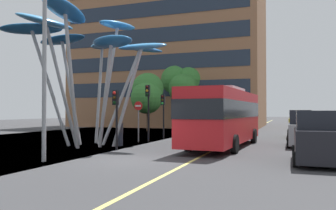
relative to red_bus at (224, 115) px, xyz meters
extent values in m
cube|color=#38383A|center=(-2.81, -6.82, -1.98)|extent=(120.00, 240.00, 0.10)
cube|color=#E0D666|center=(-0.27, -6.82, -1.93)|extent=(0.16, 144.00, 0.01)
cube|color=red|center=(0.00, 0.00, -0.11)|extent=(3.06, 10.46, 2.93)
cube|color=black|center=(0.00, 0.00, 0.30)|extent=(3.09, 10.57, 0.94)
cube|color=yellow|center=(0.30, 5.09, 1.05)|extent=(1.36, 0.18, 0.36)
cube|color=#B2B2B7|center=(0.00, 0.00, 1.47)|extent=(2.05, 3.72, 0.24)
cylinder|color=black|center=(1.41, 3.12, -1.45)|extent=(0.34, 0.97, 0.96)
cylinder|color=black|center=(-1.04, 3.27, -1.45)|extent=(0.34, 0.97, 0.96)
cylinder|color=black|center=(1.06, -2.91, -1.45)|extent=(0.34, 0.97, 0.96)
cylinder|color=black|center=(-1.39, -2.77, -1.45)|extent=(0.34, 0.97, 0.96)
cylinder|color=#9EA0A5|center=(-5.39, -1.93, 1.03)|extent=(2.09, 0.28, 5.96)
ellipsoid|color=#4299E0|center=(-4.44, -1.97, 3.98)|extent=(3.13, 1.30, 0.53)
cylinder|color=#9EA0A5|center=(-6.48, -0.49, 1.20)|extent=(2.12, 1.88, 6.32)
ellipsoid|color=#2D7FD1|center=(-5.56, 0.31, 4.32)|extent=(3.11, 2.90, 0.60)
cylinder|color=#9EA0A5|center=(-7.57, -0.31, 2.06)|extent=(0.72, 1.85, 8.02)
ellipsoid|color=#388EDB|center=(-7.34, 0.50, 6.05)|extent=(2.28, 3.41, 0.56)
cylinder|color=#9EA0A5|center=(-8.74, 0.45, 1.48)|extent=(0.75, 1.86, 6.85)
ellipsoid|color=#4299E0|center=(-8.99, 1.26, 4.88)|extent=(2.42, 3.80, 1.05)
cylinder|color=#9EA0A5|center=(-9.70, -1.47, 1.51)|extent=(1.94, 0.60, 6.91)
ellipsoid|color=#2D7FD1|center=(-10.55, -1.29, 4.94)|extent=(4.19, 2.27, 0.57)
cylinder|color=#9EA0A5|center=(-9.99, -3.11, 1.61)|extent=(2.11, 1.47, 7.12)
ellipsoid|color=#388EDB|center=(-10.91, -3.71, 5.14)|extent=(3.84, 3.25, 0.79)
cylinder|color=#9EA0A5|center=(-8.90, -3.49, 1.68)|extent=(1.19, 2.02, 7.27)
ellipsoid|color=#4CA3E5|center=(-9.36, -4.37, 5.29)|extent=(2.97, 3.66, 1.03)
cylinder|color=#9EA0A5|center=(-7.71, -4.18, 1.83)|extent=(0.43, 1.73, 7.55)
ellipsoid|color=#2D7FD1|center=(-7.61, -4.94, 5.59)|extent=(2.10, 3.83, 0.95)
cylinder|color=#9EA0A5|center=(-6.40, -2.74, 1.11)|extent=(1.39, 0.90, 6.11)
ellipsoid|color=#2D7FD1|center=(-5.85, -3.06, 4.14)|extent=(3.88, 3.02, 0.85)
cylinder|color=black|center=(-5.23, -3.57, -0.30)|extent=(0.12, 0.12, 3.25)
cube|color=black|center=(-5.23, -3.71, 0.93)|extent=(0.28, 0.24, 0.80)
sphere|color=red|center=(-5.23, -3.84, 1.19)|extent=(0.18, 0.18, 0.18)
sphere|color=#3A2707|center=(-5.23, -3.84, 0.93)|extent=(0.18, 0.18, 0.18)
sphere|color=black|center=(-5.23, -3.84, 0.67)|extent=(0.18, 0.18, 0.18)
cylinder|color=black|center=(-5.66, 1.91, 0.05)|extent=(0.12, 0.12, 3.95)
cube|color=black|center=(-5.66, 1.77, 1.63)|extent=(0.28, 0.24, 0.80)
sphere|color=#390706|center=(-5.66, 1.64, 1.89)|extent=(0.18, 0.18, 0.18)
sphere|color=orange|center=(-5.66, 1.64, 1.63)|extent=(0.18, 0.18, 0.18)
sphere|color=black|center=(-5.66, 1.64, 1.37)|extent=(0.18, 0.18, 0.18)
cylinder|color=black|center=(-5.36, 4.16, -0.24)|extent=(0.12, 0.12, 3.38)
cube|color=black|center=(-5.36, 4.02, 1.05)|extent=(0.28, 0.24, 0.80)
sphere|color=#390706|center=(-5.36, 3.89, 1.31)|extent=(0.18, 0.18, 0.18)
sphere|color=#3A2707|center=(-5.36, 3.89, 1.05)|extent=(0.18, 0.18, 0.18)
sphere|color=green|center=(-5.36, 3.89, 0.79)|extent=(0.18, 0.18, 0.18)
cube|color=black|center=(4.72, -5.06, -1.13)|extent=(1.72, 4.13, 1.22)
cube|color=black|center=(4.72, -5.06, -0.15)|extent=(1.58, 2.27, 0.75)
cylinder|color=black|center=(3.86, -3.77, -1.63)|extent=(0.20, 0.60, 0.60)
cylinder|color=black|center=(3.86, -6.34, -1.63)|extent=(0.20, 0.60, 0.60)
cube|color=gray|center=(4.50, 1.88, -1.16)|extent=(1.81, 4.01, 1.18)
cube|color=black|center=(4.50, 1.88, -0.17)|extent=(1.67, 2.20, 0.79)
cylinder|color=black|center=(5.40, 3.12, -1.63)|extent=(0.20, 0.60, 0.60)
cylinder|color=black|center=(3.59, 3.12, -1.63)|extent=(0.20, 0.60, 0.60)
cylinder|color=black|center=(5.40, 0.64, -1.63)|extent=(0.20, 0.60, 0.60)
cylinder|color=black|center=(3.59, 0.64, -1.63)|extent=(0.20, 0.60, 0.60)
cube|color=gold|center=(4.45, 9.28, -1.06)|extent=(1.73, 4.01, 1.37)
cube|color=black|center=(4.45, 9.28, -0.05)|extent=(1.60, 2.21, 0.67)
cylinder|color=black|center=(5.32, 10.52, -1.63)|extent=(0.20, 0.60, 0.60)
cylinder|color=black|center=(3.58, 10.52, -1.63)|extent=(0.20, 0.60, 0.60)
cylinder|color=black|center=(5.32, 8.04, -1.63)|extent=(0.20, 0.60, 0.60)
cylinder|color=black|center=(3.58, 8.04, -1.63)|extent=(0.20, 0.60, 0.60)
cylinder|color=gray|center=(-6.12, -8.34, 2.32)|extent=(0.18, 0.18, 8.49)
cylinder|color=brown|center=(-10.73, 13.85, -0.65)|extent=(0.36, 0.36, 2.56)
sphere|color=#387A33|center=(-10.56, 13.01, 1.61)|extent=(3.38, 3.38, 3.38)
sphere|color=#387A33|center=(-10.80, 13.90, 2.63)|extent=(3.45, 3.45, 3.45)
sphere|color=#387A33|center=(-10.97, 14.35, 2.72)|extent=(3.23, 3.23, 3.23)
cylinder|color=brown|center=(-8.90, 19.93, -0.48)|extent=(0.32, 0.32, 2.89)
sphere|color=#387A33|center=(-7.89, 20.60, 3.99)|extent=(3.97, 3.97, 3.97)
sphere|color=#387A33|center=(-8.28, 18.82, 2.89)|extent=(3.59, 3.59, 3.59)
sphere|color=#387A33|center=(-9.67, 20.23, 4.08)|extent=(3.82, 3.82, 3.82)
sphere|color=#387A33|center=(-8.60, 20.93, 2.21)|extent=(2.80, 2.80, 2.80)
sphere|color=#387A33|center=(-8.00, 20.82, 2.78)|extent=(3.49, 3.49, 3.49)
cylinder|color=#2D3342|center=(-6.11, -1.45, -1.52)|extent=(0.29, 0.29, 0.82)
cylinder|color=#333338|center=(-6.11, -1.45, -0.82)|extent=(0.34, 0.34, 0.57)
sphere|color=#937056|center=(-6.11, -1.45, -0.42)|extent=(0.22, 0.22, 0.22)
cylinder|color=gray|center=(-6.03, 1.04, -0.53)|extent=(0.08, 0.08, 2.79)
cylinder|color=red|center=(-6.03, 1.01, 0.56)|extent=(0.60, 0.03, 0.60)
cube|color=white|center=(-6.03, 0.98, 0.56)|extent=(0.40, 0.04, 0.11)
cube|color=#8E6042|center=(-12.59, 27.25, 9.86)|extent=(25.71, 15.67, 23.58)
cube|color=#1E2838|center=(-12.59, 19.39, 2.96)|extent=(24.17, 0.08, 1.89)
cube|color=#1E2838|center=(-12.59, 19.39, 6.33)|extent=(24.17, 0.08, 1.89)
cube|color=#1E2838|center=(-12.59, 19.39, 9.70)|extent=(24.17, 0.08, 1.89)
cube|color=#1E2838|center=(-12.59, 19.39, 13.06)|extent=(24.17, 0.08, 1.89)
camera|label=1|loc=(3.67, -20.20, 0.20)|focal=36.59mm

